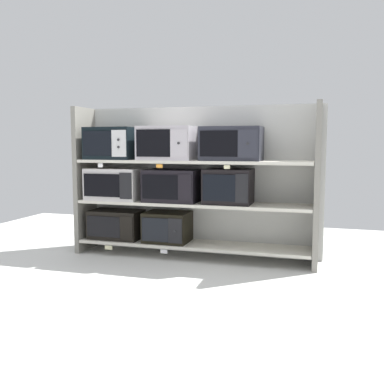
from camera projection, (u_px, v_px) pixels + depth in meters
ground at (156, 290)px, 3.42m from camera, size 6.32×6.00×0.02m
back_panel at (198, 181)px, 4.50m from camera, size 2.52×0.04×1.51m
upright_left at (85, 180)px, 4.63m from camera, size 0.05×0.40×1.51m
upright_right at (317, 186)px, 3.95m from camera, size 0.05×0.40×1.51m
shelf_0 at (192, 245)px, 4.36m from camera, size 2.32×0.40×0.03m
microwave_0 at (116, 224)px, 4.57m from camera, size 0.54×0.33×0.30m
microwave_1 at (167, 227)px, 4.41m from camera, size 0.44×0.37×0.30m
price_tag_0 at (109, 248)px, 4.40m from camera, size 0.08×0.00×0.04m
price_tag_1 at (164, 252)px, 4.23m from camera, size 0.07×0.00×0.04m
shelf_1 at (192, 204)px, 4.32m from camera, size 2.32×0.40×0.03m
microwave_2 at (116, 184)px, 4.53m from camera, size 0.55×0.42×0.32m
microwave_3 at (173, 185)px, 4.35m from camera, size 0.53×0.39×0.32m
microwave_4 at (228, 186)px, 4.19m from camera, size 0.45×0.36×0.33m
shelf_2 at (192, 162)px, 4.27m from camera, size 2.32×0.40×0.03m
microwave_5 at (113, 143)px, 4.49m from camera, size 0.50×0.41×0.33m
microwave_6 at (168, 143)px, 4.32m from camera, size 0.55×0.42×0.33m
microwave_7 at (232, 144)px, 4.13m from camera, size 0.57×0.37×0.32m
price_tag_2 at (100, 165)px, 4.33m from camera, size 0.05×0.00×0.04m
price_tag_3 at (159, 166)px, 4.15m from camera, size 0.06×0.00×0.03m
price_tag_4 at (227, 167)px, 3.97m from camera, size 0.06×0.00×0.03m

